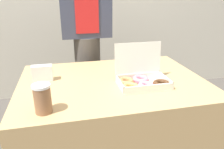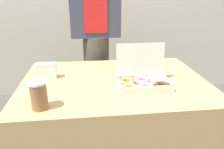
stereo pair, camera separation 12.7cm
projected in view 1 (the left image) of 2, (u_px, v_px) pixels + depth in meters
name	position (u px, v px, depth m)	size (l,w,h in m)	color
table	(113.00, 131.00, 1.54)	(1.17, 0.85, 0.78)	tan
donut_box	(141.00, 79.00, 1.32)	(0.32, 0.23, 0.24)	silver
coffee_cup	(43.00, 99.00, 1.01)	(0.08, 0.08, 0.14)	#8C6042
napkin_holder	(42.00, 73.00, 1.38)	(0.13, 0.05, 0.10)	silver
person_customer	(86.00, 34.00, 1.92)	(0.43, 0.23, 1.76)	#4C4742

